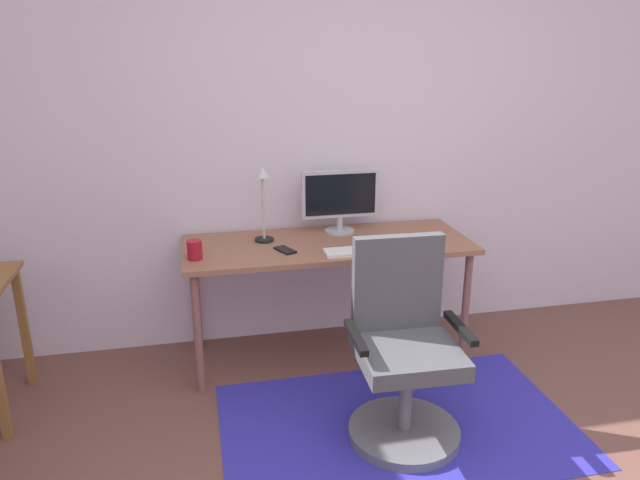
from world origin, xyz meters
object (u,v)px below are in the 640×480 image
object	(u,v)px
office_chair	(404,361)
keyboard	(363,251)
monitor	(340,197)
computer_mouse	(422,246)
desk_lamp	(263,195)
desk	(328,253)
cell_phone	(285,250)
coffee_cup	(195,250)

from	to	relation	value
office_chair	keyboard	bearing A→B (deg)	94.83
monitor	keyboard	world-z (taller)	monitor
computer_mouse	desk_lamp	world-z (taller)	desk_lamp
keyboard	computer_mouse	distance (m)	0.34
desk	computer_mouse	xyz separation A→B (m)	(0.49, -0.22, 0.08)
monitor	cell_phone	world-z (taller)	monitor
desk	monitor	distance (m)	0.36
monitor	desk_lamp	world-z (taller)	desk_lamp
monitor	keyboard	distance (m)	0.44
monitor	office_chair	bearing A→B (deg)	-86.13
desk	coffee_cup	distance (m)	0.77
desk_lamp	office_chair	xyz separation A→B (m)	(0.54, -0.92, -0.61)
monitor	desk	bearing A→B (deg)	-123.08
coffee_cup	office_chair	xyz separation A→B (m)	(0.94, -0.69, -0.39)
office_chair	desk	bearing A→B (deg)	104.49
monitor	office_chair	size ratio (longest dim) A/B	0.49
monitor	computer_mouse	size ratio (longest dim) A/B	4.48
keyboard	coffee_cup	distance (m)	0.91
cell_phone	office_chair	distance (m)	0.91
cell_phone	office_chair	xyz separation A→B (m)	(0.45, -0.72, -0.34)
coffee_cup	office_chair	distance (m)	1.22
keyboard	computer_mouse	world-z (taller)	computer_mouse
monitor	office_chair	xyz separation A→B (m)	(0.07, -0.99, -0.56)
desk	computer_mouse	bearing A→B (deg)	-24.50
monitor	cell_phone	distance (m)	0.52
monitor	desk_lamp	distance (m)	0.48
monitor	computer_mouse	bearing A→B (deg)	-47.01
office_chair	cell_phone	bearing A→B (deg)	123.88
monitor	coffee_cup	world-z (taller)	monitor
monitor	keyboard	xyz separation A→B (m)	(0.04, -0.39, -0.21)
desk	cell_phone	world-z (taller)	cell_phone
computer_mouse	coffee_cup	size ratio (longest dim) A/B	1.01
keyboard	cell_phone	distance (m)	0.43
coffee_cup	desk_lamp	xyz separation A→B (m)	(0.40, 0.23, 0.22)
computer_mouse	keyboard	bearing A→B (deg)	178.30
desk_lamp	desk	bearing A→B (deg)	-15.79
computer_mouse	office_chair	distance (m)	0.76
computer_mouse	coffee_cup	distance (m)	1.24
office_chair	monitor	bearing A→B (deg)	95.73
computer_mouse	cell_phone	bearing A→B (deg)	170.75
monitor	cell_phone	xyz separation A→B (m)	(-0.38, -0.28, -0.21)
monitor	cell_phone	size ratio (longest dim) A/B	3.33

